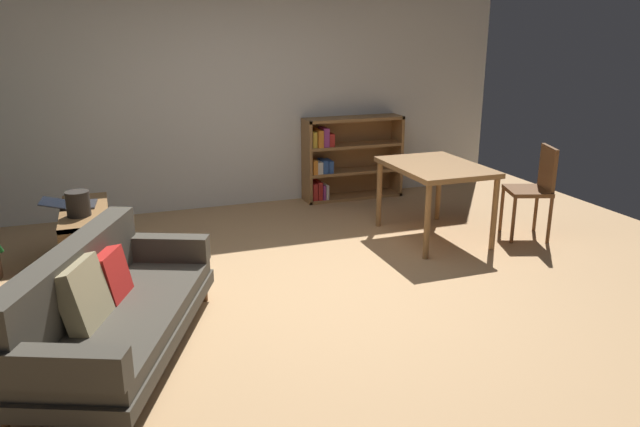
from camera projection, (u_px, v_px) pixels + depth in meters
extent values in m
plane|color=tan|center=(307.00, 289.00, 4.97)|extent=(8.16, 8.16, 0.00)
cube|color=silver|center=(231.00, 91.00, 7.00)|extent=(6.80, 0.10, 2.70)
cylinder|color=brown|center=(205.00, 293.00, 4.74)|extent=(0.04, 0.04, 0.14)
cylinder|color=brown|center=(124.00, 291.00, 4.77)|extent=(0.04, 0.04, 0.14)
cylinder|color=brown|center=(6.00, 426.00, 3.16)|extent=(0.04, 0.04, 0.14)
cube|color=#474238|center=(123.00, 330.00, 3.91)|extent=(1.43, 2.01, 0.10)
cube|color=#474238|center=(122.00, 316.00, 3.88)|extent=(1.37, 1.93, 0.10)
cube|color=#474238|center=(73.00, 278.00, 3.82)|extent=(0.86, 1.71, 0.41)
cube|color=#474238|center=(161.00, 248.00, 4.66)|extent=(0.73, 0.42, 0.19)
cube|color=#474238|center=(56.00, 367.00, 3.02)|extent=(0.73, 0.42, 0.19)
cube|color=tan|center=(84.00, 295.00, 3.65)|extent=(0.35, 0.45, 0.42)
cube|color=red|center=(109.00, 276.00, 4.01)|extent=(0.31, 0.37, 0.34)
cube|color=olive|center=(88.00, 223.00, 5.77)|extent=(0.39, 0.04, 0.56)
cube|color=olive|center=(87.00, 260.00, 4.84)|extent=(0.39, 0.04, 0.56)
cube|color=olive|center=(88.00, 242.00, 5.31)|extent=(0.39, 1.03, 0.04)
cube|color=olive|center=(84.00, 211.00, 5.23)|extent=(0.39, 1.07, 0.04)
cube|color=olive|center=(91.00, 267.00, 5.38)|extent=(0.39, 1.03, 0.04)
cube|color=#333338|center=(82.00, 205.00, 5.33)|extent=(0.26, 0.31, 0.02)
cube|color=black|center=(54.00, 203.00, 5.26)|extent=(0.25, 0.30, 0.06)
cylinder|color=#2D2823|center=(78.00, 204.00, 5.01)|extent=(0.19, 0.19, 0.21)
cylinder|color=slate|center=(77.00, 199.00, 5.00)|extent=(0.11, 0.11, 0.01)
cylinder|color=olive|center=(379.00, 194.00, 6.45)|extent=(0.06, 0.06, 0.71)
cylinder|color=olive|center=(427.00, 222.00, 5.53)|extent=(0.06, 0.06, 0.71)
cylinder|color=olive|center=(439.00, 188.00, 6.69)|extent=(0.06, 0.06, 0.71)
cylinder|color=olive|center=(494.00, 214.00, 5.77)|extent=(0.06, 0.06, 0.71)
cube|color=olive|center=(436.00, 167.00, 6.00)|extent=(0.83, 1.13, 0.05)
cylinder|color=brown|center=(513.00, 221.00, 5.97)|extent=(0.04, 0.04, 0.47)
cylinder|color=brown|center=(502.00, 209.00, 6.34)|extent=(0.04, 0.04, 0.47)
cylinder|color=brown|center=(550.00, 221.00, 5.98)|extent=(0.04, 0.04, 0.47)
cylinder|color=brown|center=(536.00, 209.00, 6.34)|extent=(0.04, 0.04, 0.47)
cube|color=brown|center=(527.00, 191.00, 6.08)|extent=(0.51, 0.53, 0.04)
cube|color=brown|center=(548.00, 168.00, 6.02)|extent=(0.16, 0.37, 0.43)
cube|color=olive|center=(307.00, 161.00, 7.32)|extent=(0.04, 0.32, 1.01)
cube|color=olive|center=(396.00, 155.00, 7.71)|extent=(0.04, 0.32, 1.01)
cube|color=olive|center=(353.00, 119.00, 7.37)|extent=(1.24, 0.32, 0.04)
cube|color=olive|center=(352.00, 196.00, 7.66)|extent=(1.24, 0.32, 0.04)
cube|color=olive|center=(348.00, 156.00, 7.65)|extent=(1.21, 0.04, 1.01)
cube|color=olive|center=(353.00, 171.00, 7.56)|extent=(1.21, 0.31, 0.04)
cube|color=olive|center=(353.00, 145.00, 7.47)|extent=(1.21, 0.31, 0.04)
cube|color=red|center=(313.00, 191.00, 7.42)|extent=(0.06, 0.21, 0.21)
cube|color=red|center=(318.00, 190.00, 7.44)|extent=(0.05, 0.23, 0.22)
cube|color=#993884|center=(321.00, 191.00, 7.47)|extent=(0.03, 0.24, 0.18)
cube|color=silver|center=(324.00, 191.00, 7.49)|extent=(0.03, 0.25, 0.18)
cube|color=orange|center=(313.00, 166.00, 7.34)|extent=(0.06, 0.23, 0.17)
cube|color=silver|center=(318.00, 167.00, 7.36)|extent=(0.07, 0.21, 0.14)
cube|color=#2D5199|center=(323.00, 166.00, 7.38)|extent=(0.07, 0.21, 0.16)
cube|color=#2D5199|center=(328.00, 166.00, 7.40)|extent=(0.06, 0.22, 0.15)
cube|color=gold|center=(313.00, 139.00, 7.23)|extent=(0.05, 0.20, 0.19)
cube|color=orange|center=(318.00, 138.00, 7.27)|extent=(0.06, 0.26, 0.20)
cube|color=#993884|center=(324.00, 137.00, 7.28)|extent=(0.07, 0.22, 0.22)
cube|color=red|center=(330.00, 139.00, 7.31)|extent=(0.06, 0.20, 0.15)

